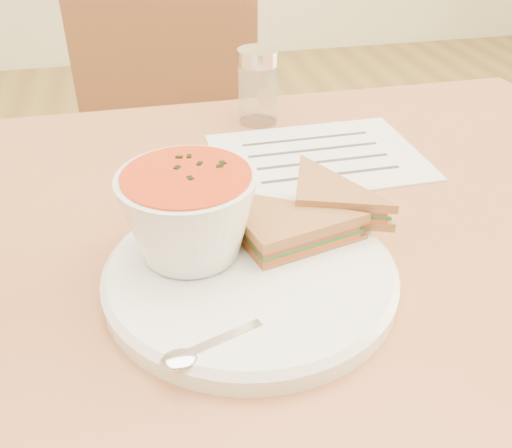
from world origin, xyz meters
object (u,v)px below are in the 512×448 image
object	(u,v)px
dining_table	(269,433)
soup_bowl	(189,218)
chair_far	(159,215)
plate	(250,275)
condiment_shaker	(258,87)

from	to	relation	value
dining_table	soup_bowl	bearing A→B (deg)	-143.10
chair_far	soup_bowl	size ratio (longest dim) A/B	7.12
plate	soup_bowl	distance (m)	0.08
dining_table	chair_far	world-z (taller)	chair_far
condiment_shaker	soup_bowl	bearing A→B (deg)	-112.97
chair_far	condiment_shaker	bearing A→B (deg)	136.70
plate	condiment_shaker	distance (m)	0.37
dining_table	chair_far	xyz separation A→B (m)	(-0.11, 0.52, 0.07)
soup_bowl	dining_table	bearing A→B (deg)	36.90
chair_far	condiment_shaker	world-z (taller)	chair_far
chair_far	plate	size ratio (longest dim) A/B	3.29
chair_far	plate	distance (m)	0.70
dining_table	soup_bowl	world-z (taller)	soup_bowl
condiment_shaker	chair_far	bearing A→B (deg)	120.14
plate	condiment_shaker	size ratio (longest dim) A/B	2.54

